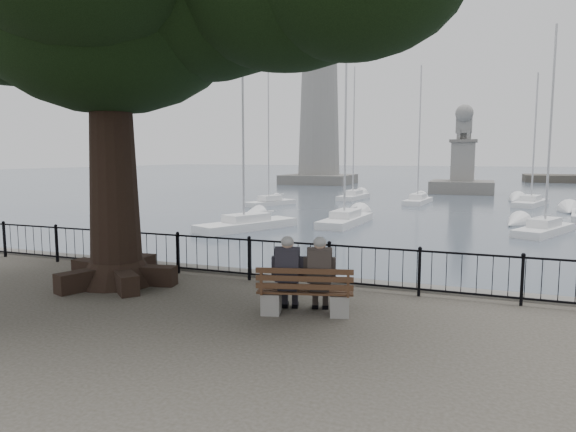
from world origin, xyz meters
The scene contains 14 objects.
harbor centered at (0.00, 3.00, -0.50)m, with size 260.00×260.00×1.20m.
railing centered at (0.00, 2.50, 0.56)m, with size 22.06×0.06×1.00m.
bench centered at (1.15, 0.39, 0.33)m, with size 1.88×0.98×0.95m.
person_left centered at (0.80, 0.41, 0.69)m, with size 0.56×0.81×1.51m.
person_right centered at (1.39, 0.56, 0.69)m, with size 0.56×0.81×1.51m.
lighthouse centered at (-18.00, 62.00, 11.04)m, with size 9.33×9.33×28.75m.
lion_monument centered at (2.00, 49.92, 1.40)m, with size 6.47×6.47×9.43m.
sailboat_a centered at (-7.78, 16.54, -0.69)m, with size 4.10×6.23×10.90m.
sailboat_b centered at (-3.26, 20.48, -0.62)m, with size 2.03×5.98×13.68m.
sailboat_c centered at (7.19, 20.49, -0.68)m, with size 3.42×5.27×10.54m.
sailboat_e centered at (-11.93, 29.62, -0.64)m, with size 3.04×4.96×11.78m.
sailboat_f centered at (-0.92, 35.54, -0.66)m, with size 1.97×5.37×11.50m.
sailboat_g centered at (7.79, 36.81, -0.69)m, with size 3.21×5.96×10.63m.
sailboat_h centered at (-7.04, 37.93, -0.65)m, with size 1.98×5.55×12.13m.
Camera 1 is at (4.21, -8.50, 2.98)m, focal length 32.00 mm.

